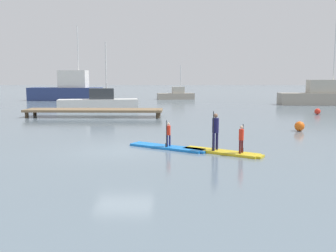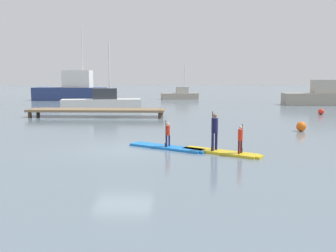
{
  "view_description": "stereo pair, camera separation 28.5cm",
  "coord_description": "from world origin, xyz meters",
  "px_view_note": "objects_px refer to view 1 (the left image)",
  "views": [
    {
      "loc": [
        2.32,
        -16.0,
        3.18
      ],
      "look_at": [
        1.89,
        1.89,
        0.8
      ],
      "focal_mm": 40.3,
      "sensor_mm": 36.0,
      "label": 1
    },
    {
      "loc": [
        2.61,
        -16.0,
        3.18
      ],
      "look_at": [
        1.89,
        1.89,
        0.8
      ],
      "focal_mm": 40.3,
      "sensor_mm": 36.0,
      "label": 2
    }
  ],
  "objects_px": {
    "paddler_adult": "(215,129)",
    "fishing_boat_green_midground": "(99,102)",
    "paddleboard_far": "(222,152)",
    "mooring_buoy_mid": "(317,111)",
    "paddler_child_solo": "(168,133)",
    "motor_boat_small_navy": "(68,90)",
    "trawler_grey_distant": "(176,95)",
    "paddler_child_front": "(241,138)",
    "paddleboard_near": "(168,147)",
    "mooring_buoy_far": "(299,126)",
    "fishing_boat_white_large": "(324,96)"
  },
  "relations": [
    {
      "from": "paddler_adult",
      "to": "fishing_boat_green_midground",
      "type": "height_order",
      "value": "fishing_boat_green_midground"
    },
    {
      "from": "paddleboard_far",
      "to": "mooring_buoy_mid",
      "type": "bearing_deg",
      "value": 58.79
    },
    {
      "from": "paddler_child_solo",
      "to": "paddleboard_far",
      "type": "height_order",
      "value": "paddler_child_solo"
    },
    {
      "from": "motor_boat_small_navy",
      "to": "trawler_grey_distant",
      "type": "relative_size",
      "value": 1.83
    },
    {
      "from": "paddler_child_front",
      "to": "paddleboard_near",
      "type": "bearing_deg",
      "value": 154.57
    },
    {
      "from": "mooring_buoy_mid",
      "to": "fishing_boat_green_midground",
      "type": "bearing_deg",
      "value": 167.64
    },
    {
      "from": "mooring_buoy_far",
      "to": "mooring_buoy_mid",
      "type": "bearing_deg",
      "value": 64.74
    },
    {
      "from": "paddler_adult",
      "to": "mooring_buoy_far",
      "type": "relative_size",
      "value": 2.89
    },
    {
      "from": "paddleboard_near",
      "to": "motor_boat_small_navy",
      "type": "xyz_separation_m",
      "value": [
        -14.04,
        33.01,
        1.34
      ]
    },
    {
      "from": "paddler_adult",
      "to": "motor_boat_small_navy",
      "type": "bearing_deg",
      "value": 115.34
    },
    {
      "from": "paddleboard_near",
      "to": "paddler_child_front",
      "type": "bearing_deg",
      "value": -25.43
    },
    {
      "from": "fishing_boat_green_midground",
      "to": "mooring_buoy_mid",
      "type": "xyz_separation_m",
      "value": [
        19.26,
        -4.22,
        -0.44
      ]
    },
    {
      "from": "paddler_child_solo",
      "to": "trawler_grey_distant",
      "type": "relative_size",
      "value": 0.22
    },
    {
      "from": "mooring_buoy_far",
      "to": "motor_boat_small_navy",
      "type": "bearing_deg",
      "value": 128.1
    },
    {
      "from": "paddler_child_front",
      "to": "fishing_boat_green_midground",
      "type": "distance_m",
      "value": 23.25
    },
    {
      "from": "paddler_child_solo",
      "to": "paddler_child_front",
      "type": "bearing_deg",
      "value": -25.18
    },
    {
      "from": "fishing_boat_white_large",
      "to": "paddleboard_near",
      "type": "bearing_deg",
      "value": -122.75
    },
    {
      "from": "paddleboard_far",
      "to": "mooring_buoy_mid",
      "type": "relative_size",
      "value": 6.54
    },
    {
      "from": "paddleboard_near",
      "to": "paddleboard_far",
      "type": "relative_size",
      "value": 1.08
    },
    {
      "from": "paddleboard_far",
      "to": "paddler_child_front",
      "type": "height_order",
      "value": "paddler_child_front"
    },
    {
      "from": "fishing_boat_white_large",
      "to": "motor_boat_small_navy",
      "type": "relative_size",
      "value": 1.03
    },
    {
      "from": "fishing_boat_white_large",
      "to": "mooring_buoy_mid",
      "type": "distance_m",
      "value": 11.91
    },
    {
      "from": "paddleboard_far",
      "to": "mooring_buoy_far",
      "type": "bearing_deg",
      "value": 51.07
    },
    {
      "from": "motor_boat_small_navy",
      "to": "mooring_buoy_mid",
      "type": "bearing_deg",
      "value": -34.04
    },
    {
      "from": "paddler_adult",
      "to": "mooring_buoy_far",
      "type": "distance_m",
      "value": 8.45
    },
    {
      "from": "mooring_buoy_mid",
      "to": "mooring_buoy_far",
      "type": "relative_size",
      "value": 0.87
    },
    {
      "from": "paddler_child_solo",
      "to": "mooring_buoy_mid",
      "type": "height_order",
      "value": "paddler_child_solo"
    },
    {
      "from": "mooring_buoy_mid",
      "to": "mooring_buoy_far",
      "type": "bearing_deg",
      "value": -115.26
    },
    {
      "from": "paddler_child_solo",
      "to": "mooring_buoy_mid",
      "type": "xyz_separation_m",
      "value": [
        12.14,
        15.34,
        -0.44
      ]
    },
    {
      "from": "motor_boat_small_navy",
      "to": "trawler_grey_distant",
      "type": "bearing_deg",
      "value": 10.88
    },
    {
      "from": "fishing_boat_green_midground",
      "to": "trawler_grey_distant",
      "type": "height_order",
      "value": "fishing_boat_green_midground"
    },
    {
      "from": "paddler_child_front",
      "to": "fishing_boat_green_midground",
      "type": "relative_size",
      "value": 0.15
    },
    {
      "from": "paddler_child_solo",
      "to": "paddler_adult",
      "type": "relative_size",
      "value": 0.71
    },
    {
      "from": "fishing_boat_green_midground",
      "to": "mooring_buoy_mid",
      "type": "distance_m",
      "value": 19.72
    },
    {
      "from": "paddleboard_far",
      "to": "fishing_boat_green_midground",
      "type": "xyz_separation_m",
      "value": [
        -9.38,
        20.53,
        0.64
      ]
    },
    {
      "from": "fishing_boat_white_large",
      "to": "paddleboard_far",
      "type": "bearing_deg",
      "value": -118.22
    },
    {
      "from": "paddleboard_near",
      "to": "trawler_grey_distant",
      "type": "relative_size",
      "value": 0.67
    },
    {
      "from": "paddleboard_far",
      "to": "fishing_boat_green_midground",
      "type": "bearing_deg",
      "value": 114.55
    },
    {
      "from": "paddler_child_solo",
      "to": "motor_boat_small_navy",
      "type": "relative_size",
      "value": 0.12
    },
    {
      "from": "paddleboard_far",
      "to": "trawler_grey_distant",
      "type": "xyz_separation_m",
      "value": [
        -2.02,
        36.74,
        0.54
      ]
    },
    {
      "from": "paddler_child_solo",
      "to": "mooring_buoy_mid",
      "type": "bearing_deg",
      "value": 51.64
    },
    {
      "from": "paddleboard_near",
      "to": "fishing_boat_green_midground",
      "type": "bearing_deg",
      "value": 110.01
    },
    {
      "from": "paddleboard_far",
      "to": "paddler_adult",
      "type": "xyz_separation_m",
      "value": [
        -0.28,
        0.16,
        0.94
      ]
    },
    {
      "from": "paddler_child_front",
      "to": "motor_boat_small_navy",
      "type": "xyz_separation_m",
      "value": [
        -17.01,
        34.42,
        0.66
      ]
    },
    {
      "from": "fishing_boat_green_midground",
      "to": "mooring_buoy_far",
      "type": "xyz_separation_m",
      "value": [
        14.63,
        -14.02,
        -0.41
      ]
    },
    {
      "from": "paddleboard_near",
      "to": "mooring_buoy_far",
      "type": "bearing_deg",
      "value": 36.27
    },
    {
      "from": "trawler_grey_distant",
      "to": "mooring_buoy_mid",
      "type": "height_order",
      "value": "trawler_grey_distant"
    },
    {
      "from": "paddler_child_solo",
      "to": "trawler_grey_distant",
      "type": "distance_m",
      "value": 35.77
    },
    {
      "from": "trawler_grey_distant",
      "to": "fishing_boat_white_large",
      "type": "bearing_deg",
      "value": -29.82
    },
    {
      "from": "fishing_boat_white_large",
      "to": "trawler_grey_distant",
      "type": "bearing_deg",
      "value": 150.18
    }
  ]
}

